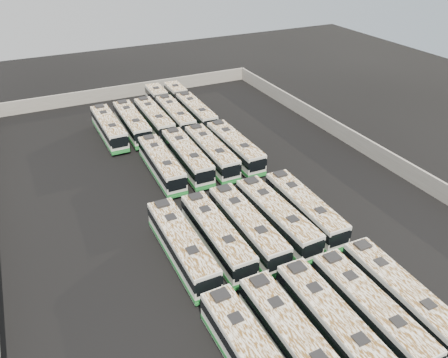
{
  "coord_description": "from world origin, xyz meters",
  "views": [
    {
      "loc": [
        -16.62,
        -35.98,
        26.72
      ],
      "look_at": [
        1.64,
        1.7,
        1.6
      ],
      "focal_mm": 35.0,
      "sensor_mm": 36.0,
      "label": 1
    }
  ],
  "objects_px": {
    "bus_front_right": "(370,310)",
    "bus_back_far_left": "(109,128)",
    "bus_midfront_left": "(216,236)",
    "bus_front_left": "(294,342)",
    "bus_midback_right": "(211,152)",
    "bus_back_far_right": "(189,106)",
    "bus_midback_center": "(187,157)",
    "bus_midback_far_right": "(235,147)",
    "bus_midfront_far_left": "(182,246)",
    "bus_midfront_far_right": "(304,209)",
    "bus_front_far_right": "(400,295)",
    "bus_midback_left": "(161,164)",
    "bus_front_center": "(333,326)",
    "bus_midfront_right": "(276,217)",
    "bus_midfront_center": "(247,227)",
    "bus_back_center": "(154,119)",
    "bus_back_left": "(132,123)",
    "bus_back_right": "(169,109)"
  },
  "relations": [
    {
      "from": "bus_front_right",
      "to": "bus_midfront_far_right",
      "type": "relative_size",
      "value": 0.98
    },
    {
      "from": "bus_front_left",
      "to": "bus_midback_right",
      "type": "relative_size",
      "value": 0.99
    },
    {
      "from": "bus_midback_right",
      "to": "bus_midfront_right",
      "type": "bearing_deg",
      "value": -89.0
    },
    {
      "from": "bus_back_far_right",
      "to": "bus_midfront_far_right",
      "type": "bearing_deg",
      "value": -88.97
    },
    {
      "from": "bus_front_center",
      "to": "bus_back_center",
      "type": "xyz_separation_m",
      "value": [
        0.08,
        41.34,
        0.0
      ]
    },
    {
      "from": "bus_midfront_right",
      "to": "bus_back_far_right",
      "type": "xyz_separation_m",
      "value": [
        3.37,
        31.12,
        -0.08
      ]
    },
    {
      "from": "bus_midfront_right",
      "to": "bus_midback_right",
      "type": "height_order",
      "value": "bus_midfront_right"
    },
    {
      "from": "bus_front_center",
      "to": "bus_midfront_right",
      "type": "bearing_deg",
      "value": 76.32
    },
    {
      "from": "bus_midfront_far_left",
      "to": "bus_back_far_left",
      "type": "height_order",
      "value": "bus_midfront_far_left"
    },
    {
      "from": "bus_midback_right",
      "to": "bus_back_left",
      "type": "xyz_separation_m",
      "value": [
        -6.4,
        13.05,
        0.0
      ]
    },
    {
      "from": "bus_front_right",
      "to": "bus_midfront_center",
      "type": "relative_size",
      "value": 0.97
    },
    {
      "from": "bus_front_right",
      "to": "bus_back_far_left",
      "type": "xyz_separation_m",
      "value": [
        -9.85,
        41.2,
        0.04
      ]
    },
    {
      "from": "bus_front_left",
      "to": "bus_midback_right",
      "type": "xyz_separation_m",
      "value": [
        6.51,
        28.2,
        0.02
      ]
    },
    {
      "from": "bus_front_left",
      "to": "bus_front_right",
      "type": "xyz_separation_m",
      "value": [
        6.63,
        -0.08,
        -0.04
      ]
    },
    {
      "from": "bus_midfront_far_left",
      "to": "bus_midback_right",
      "type": "height_order",
      "value": "bus_midfront_far_left"
    },
    {
      "from": "bus_front_right",
      "to": "bus_midback_far_right",
      "type": "distance_m",
      "value": 28.39
    },
    {
      "from": "bus_midfront_left",
      "to": "bus_midfront_far_right",
      "type": "distance_m",
      "value": 9.76
    },
    {
      "from": "bus_back_far_left",
      "to": "bus_front_far_right",
      "type": "bearing_deg",
      "value": -72.98
    },
    {
      "from": "bus_midfront_far_left",
      "to": "bus_midfront_right",
      "type": "height_order",
      "value": "bus_midfront_right"
    },
    {
      "from": "bus_front_right",
      "to": "bus_back_far_right",
      "type": "xyz_separation_m",
      "value": [
        3.31,
        44.18,
        -0.02
      ]
    },
    {
      "from": "bus_back_far_right",
      "to": "bus_back_far_left",
      "type": "bearing_deg",
      "value": -166.12
    },
    {
      "from": "bus_front_left",
      "to": "bus_midback_center",
      "type": "relative_size",
      "value": 0.98
    },
    {
      "from": "bus_midfront_center",
      "to": "bus_midback_far_right",
      "type": "distance_m",
      "value": 16.61
    },
    {
      "from": "bus_front_far_right",
      "to": "bus_midfront_center",
      "type": "distance_m",
      "value": 14.33
    },
    {
      "from": "bus_front_right",
      "to": "bus_midfront_far_right",
      "type": "distance_m",
      "value": 13.51
    },
    {
      "from": "bus_midfront_left",
      "to": "bus_front_left",
      "type": "bearing_deg",
      "value": -90.67
    },
    {
      "from": "bus_midback_right",
      "to": "bus_midfront_far_right",
      "type": "bearing_deg",
      "value": -76.69
    },
    {
      "from": "bus_back_far_right",
      "to": "bus_midfront_center",
      "type": "bearing_deg",
      "value": -100.96
    },
    {
      "from": "bus_midback_center",
      "to": "bus_back_center",
      "type": "bearing_deg",
      "value": 90.95
    },
    {
      "from": "bus_midfront_far_left",
      "to": "bus_midback_center",
      "type": "relative_size",
      "value": 1.0
    },
    {
      "from": "bus_front_right",
      "to": "bus_midback_far_right",
      "type": "height_order",
      "value": "bus_midback_far_right"
    },
    {
      "from": "bus_midfront_far_right",
      "to": "bus_midback_center",
      "type": "bearing_deg",
      "value": 114.31
    },
    {
      "from": "bus_back_left",
      "to": "bus_midfront_center",
      "type": "bearing_deg",
      "value": -83.11
    },
    {
      "from": "bus_front_right",
      "to": "bus_back_right",
      "type": "xyz_separation_m",
      "value": [
        0.01,
        44.22,
        -0.0
      ]
    },
    {
      "from": "bus_midback_right",
      "to": "bus_midfront_far_left",
      "type": "bearing_deg",
      "value": -121.95
    },
    {
      "from": "bus_front_right",
      "to": "bus_back_left",
      "type": "height_order",
      "value": "bus_back_left"
    },
    {
      "from": "bus_back_right",
      "to": "bus_midfront_far_left",
      "type": "bearing_deg",
      "value": -106.37
    },
    {
      "from": "bus_midfront_center",
      "to": "bus_midfront_right",
      "type": "distance_m",
      "value": 3.33
    },
    {
      "from": "bus_midfront_left",
      "to": "bus_back_far_right",
      "type": "xyz_separation_m",
      "value": [
        9.82,
        31.15,
        -0.04
      ]
    },
    {
      "from": "bus_midfront_left",
      "to": "bus_midback_far_right",
      "type": "relative_size",
      "value": 0.98
    },
    {
      "from": "bus_midback_far_right",
      "to": "bus_back_far_right",
      "type": "relative_size",
      "value": 0.67
    },
    {
      "from": "bus_midfront_left",
      "to": "bus_back_left",
      "type": "bearing_deg",
      "value": 89.92
    },
    {
      "from": "bus_front_right",
      "to": "bus_midfront_far_left",
      "type": "distance_m",
      "value": 16.38
    },
    {
      "from": "bus_midback_right",
      "to": "bus_back_center",
      "type": "xyz_separation_m",
      "value": [
        -3.14,
        13.07,
        -0.0
      ]
    },
    {
      "from": "bus_midfront_far_left",
      "to": "bus_back_center",
      "type": "height_order",
      "value": "bus_midfront_far_left"
    },
    {
      "from": "bus_back_left",
      "to": "bus_back_far_right",
      "type": "distance_m",
      "value": 10.24
    },
    {
      "from": "bus_midfront_far_left",
      "to": "bus_back_left",
      "type": "height_order",
      "value": "bus_midfront_far_left"
    },
    {
      "from": "bus_front_right",
      "to": "bus_back_center",
      "type": "height_order",
      "value": "bus_back_center"
    },
    {
      "from": "bus_midback_center",
      "to": "bus_midback_far_right",
      "type": "xyz_separation_m",
      "value": [
        6.43,
        -0.26,
        -0.01
      ]
    },
    {
      "from": "bus_front_far_right",
      "to": "bus_midback_left",
      "type": "xyz_separation_m",
      "value": [
        -9.85,
        28.01,
        0.02
      ]
    }
  ]
}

